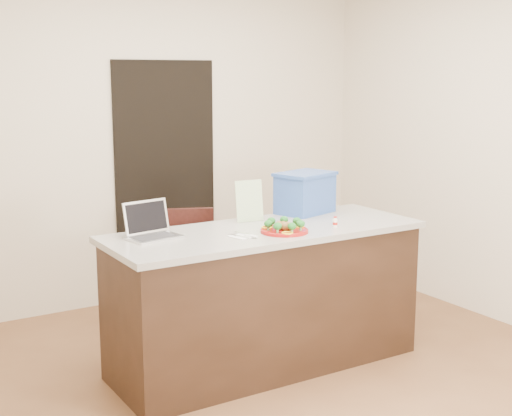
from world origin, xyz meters
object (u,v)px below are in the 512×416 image
island (265,297)px  plate (284,230)px  napkin (242,236)px  chair (192,266)px  blue_box (305,192)px  yogurt_bottle (335,222)px  laptop (150,227)px

island → plate: (0.04, -0.15, 0.47)m
napkin → chair: (0.07, 0.84, -0.39)m
blue_box → chair: size_ratio=0.50×
plate → island: bearing=105.7°
island → yogurt_bottle: yogurt_bottle is taller
yogurt_bottle → chair: bearing=122.8°
laptop → blue_box: blue_box is taller
plate → laptop: bearing=157.1°
island → napkin: napkin is taller
island → napkin: bearing=-153.4°
island → plate: size_ratio=6.86×
napkin → yogurt_bottle: (0.65, -0.07, 0.03)m
yogurt_bottle → laptop: bearing=162.4°
plate → blue_box: size_ratio=0.65×
napkin → blue_box: size_ratio=0.29×
plate → yogurt_bottle: yogurt_bottle is taller
plate → laptop: (-0.76, 0.32, 0.05)m
chair → yogurt_bottle: bearing=-34.4°
chair → laptop: bearing=-112.2°
blue_box → chair: (-0.69, 0.43, -0.54)m
laptop → chair: size_ratio=0.36×
plate → laptop: laptop is taller
island → blue_box: (0.51, 0.29, 0.60)m
plate → yogurt_bottle: size_ratio=4.42×
island → blue_box: 0.84m
island → laptop: laptop is taller
plate → chair: 0.98m
yogurt_bottle → plate: bearing=174.3°
island → plate: 0.50m
napkin → blue_box: bearing=28.6°
laptop → chair: laptop is taller
yogurt_bottle → napkin: bearing=174.1°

